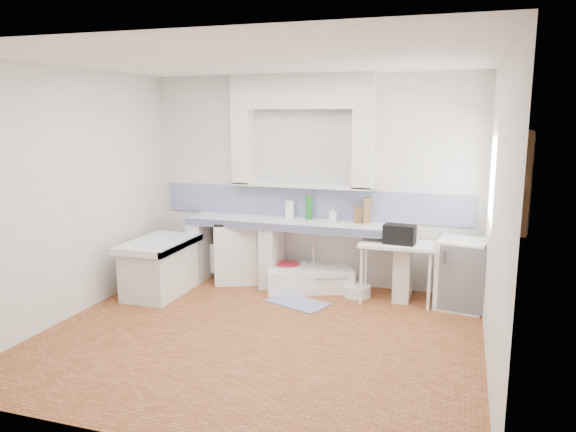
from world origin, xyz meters
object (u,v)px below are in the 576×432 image
(side_table, at_px, (396,273))
(fridge, at_px, (461,274))
(sink, at_px, (309,279))
(stove, at_px, (236,252))

(side_table, relative_size, fridge, 1.08)
(side_table, xyz_separation_m, fridge, (0.76, 0.05, 0.04))
(sink, xyz_separation_m, side_table, (1.16, -0.17, 0.24))
(sink, height_order, fridge, fridge)
(sink, height_order, side_table, side_table)
(fridge, bearing_deg, side_table, -167.29)
(stove, distance_m, fridge, 2.98)
(stove, xyz_separation_m, fridge, (2.98, -0.16, 0.01))
(stove, bearing_deg, fridge, -26.36)
(stove, relative_size, fridge, 0.99)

